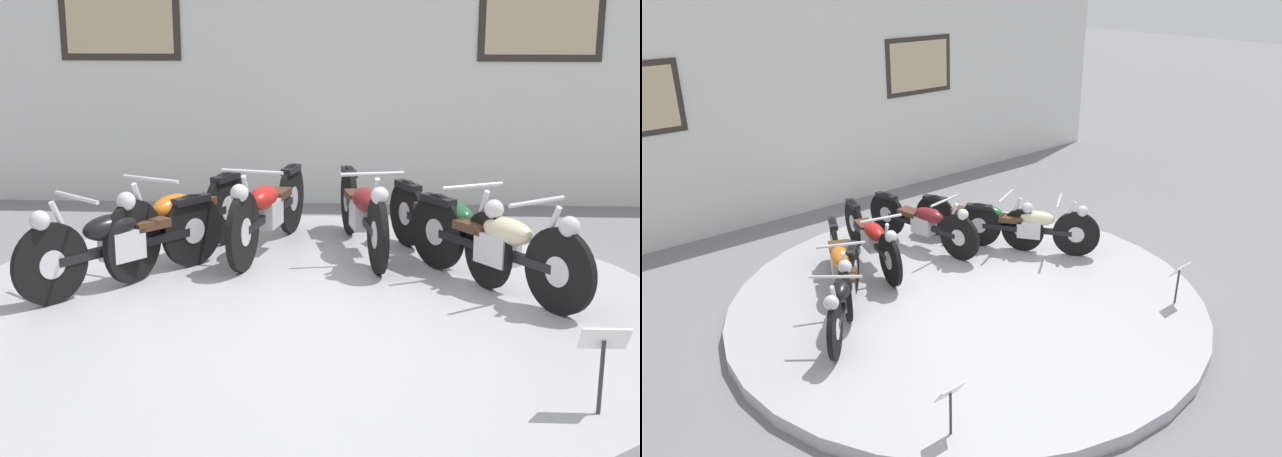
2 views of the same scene
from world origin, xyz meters
TOP-DOWN VIEW (x-y plane):
  - ground_plane at (0.00, 0.00)m, footprint 60.00×60.00m
  - display_platform at (0.00, 0.00)m, footprint 5.62×5.62m
  - back_wall at (0.00, 4.19)m, footprint 14.00×0.22m
  - motorcycle_black at (-1.47, 0.37)m, footprint 1.28×1.56m
  - motorcycle_orange at (-1.13, 1.03)m, footprint 0.88×1.86m
  - motorcycle_red at (-0.43, 1.42)m, footprint 0.60×1.98m
  - motorcycle_maroon at (0.43, 1.42)m, footprint 0.57×1.97m
  - motorcycle_green at (1.13, 1.02)m, footprint 0.87×1.80m
  - motorcycle_cream at (1.46, 0.37)m, footprint 1.19×1.65m
  - info_placard_front_left at (-1.72, -1.76)m, footprint 0.26×0.11m
  - info_placard_front_centre at (1.72, -1.76)m, footprint 0.26×0.11m

SIDE VIEW (x-z plane):
  - ground_plane at x=0.00m, z-range 0.00..0.00m
  - display_platform at x=0.00m, z-range 0.00..0.15m
  - info_placard_front_left at x=-1.72m, z-range 0.26..0.77m
  - info_placard_front_centre at x=1.72m, z-range 0.26..0.77m
  - motorcycle_green at x=1.13m, z-range 0.13..0.91m
  - motorcycle_black at x=-1.47m, z-range 0.13..0.92m
  - motorcycle_cream at x=1.46m, z-range 0.14..0.93m
  - motorcycle_maroon at x=0.43m, z-range 0.14..0.94m
  - motorcycle_orange at x=-1.13m, z-range 0.14..0.95m
  - motorcycle_red at x=-0.43m, z-range 0.14..0.95m
  - back_wall at x=0.00m, z-range 0.00..3.96m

